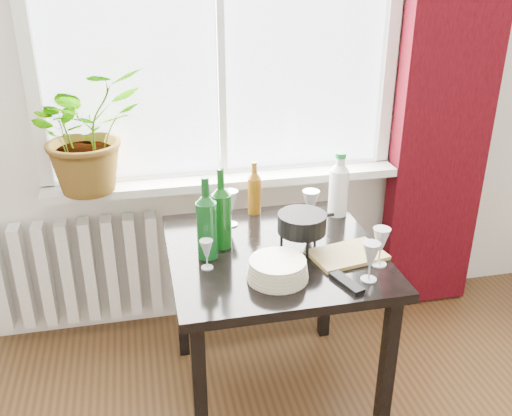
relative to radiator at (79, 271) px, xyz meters
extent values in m
cube|color=white|center=(0.75, 0.04, 1.22)|extent=(1.72, 0.08, 1.62)
cube|color=silver|center=(0.75, -0.03, 0.44)|extent=(1.72, 0.20, 0.04)
cube|color=#33040A|center=(1.87, -0.06, 0.92)|extent=(0.50, 0.12, 2.56)
cube|color=silver|center=(0.00, 0.00, 0.00)|extent=(0.80, 0.10, 0.55)
cube|color=black|center=(0.85, -0.63, 0.34)|extent=(0.85, 0.85, 0.04)
cube|color=black|center=(0.48, -1.00, -0.03)|extent=(0.05, 0.05, 0.70)
cube|color=black|center=(0.48, -0.27, -0.03)|extent=(0.05, 0.05, 0.70)
cube|color=black|center=(1.21, -1.00, -0.03)|extent=(0.05, 0.05, 0.70)
cube|color=black|center=(1.21, -0.27, -0.03)|extent=(0.05, 0.05, 0.70)
imported|color=#3F7E21|center=(0.13, -0.07, 0.74)|extent=(0.65, 0.63, 0.56)
cylinder|color=beige|center=(0.81, -0.84, 0.40)|extent=(0.31, 0.31, 0.07)
cube|color=black|center=(1.04, -0.94, 0.37)|extent=(0.09, 0.16, 0.02)
cube|color=#9F8648|center=(1.12, -0.74, 0.37)|extent=(0.32, 0.24, 0.02)
camera|label=1|loc=(0.34, -2.60, 1.48)|focal=40.00mm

